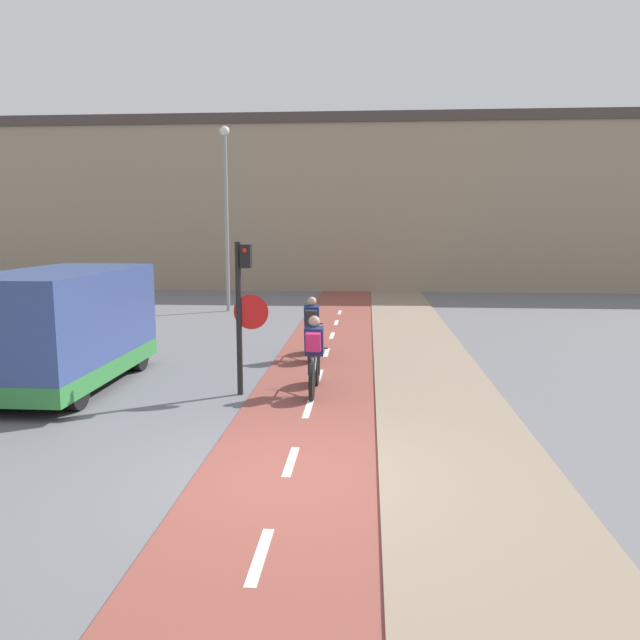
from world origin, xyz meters
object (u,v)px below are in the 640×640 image
Objects in this scene: street_lamp_far at (226,200)px; cyclist_near at (314,357)px; van at (63,330)px; traffic_light_pole at (243,301)px; cyclist_far at (312,330)px.

cyclist_near is at bearing -69.65° from street_lamp_far.
cyclist_near is 0.38× the size of van.
traffic_light_pole reaches higher than van.
traffic_light_pole is 3.71m from cyclist_far.
cyclist_near is at bearing 7.95° from traffic_light_pole.
street_lamp_far reaches higher than cyclist_near.
traffic_light_pole is at bearing -75.89° from street_lamp_far.
van is at bearing -93.94° from street_lamp_far.
street_lamp_far is 3.82× the size of cyclist_far.
street_lamp_far reaches higher than traffic_light_pole.
van is at bearing 178.68° from cyclist_near.
van reaches higher than cyclist_far.
street_lamp_far is 9.90m from cyclist_far.
traffic_light_pole is 1.63× the size of cyclist_near.
cyclist_far is at bearing 73.45° from traffic_light_pole.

